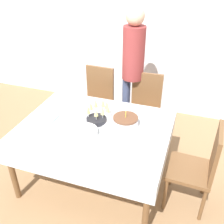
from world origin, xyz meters
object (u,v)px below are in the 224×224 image
dining_chair_far_left (97,99)px  dining_chair_right_end (200,166)px  dining_chair_far_right (144,107)px  birthday_cake (125,121)px  plate_stack_main (85,132)px  plate_stack_dessert (96,120)px  champagne_tray (99,111)px  person_standing (133,62)px

dining_chair_far_left → dining_chair_right_end: bearing=-33.0°
dining_chair_far_right → birthday_cake: (-0.04, -0.79, 0.25)m
birthday_cake → plate_stack_main: bearing=-140.3°
dining_chair_far_right → plate_stack_dessert: (-0.35, -0.82, 0.23)m
dining_chair_far_left → dining_chair_right_end: (1.43, -0.93, 0.00)m
dining_chair_far_left → dining_chair_right_end: size_ratio=1.00×
dining_chair_right_end → plate_stack_main: dining_chair_right_end is taller
plate_stack_main → champagne_tray: bearing=85.4°
dining_chair_far_left → person_standing: 0.72m
birthday_cake → plate_stack_dessert: size_ratio=1.23×
dining_chair_far_right → champagne_tray: bearing=-115.0°
dining_chair_far_left → person_standing: bearing=17.0°
person_standing → champagne_tray: bearing=-98.4°
birthday_cake → dining_chair_far_right: bearing=87.3°
champagne_tray → person_standing: 0.93m
dining_chair_far_right → birthday_cake: size_ratio=3.69×
dining_chair_far_right → dining_chair_right_end: 1.19m
dining_chair_right_end → plate_stack_dessert: bearing=174.8°
dining_chair_far_right → birthday_cake: dining_chair_far_right is taller
dining_chair_far_right → plate_stack_main: (-0.37, -1.07, 0.23)m
dining_chair_far_right → plate_stack_main: dining_chair_far_right is taller
plate_stack_main → person_standing: size_ratio=0.14×
dining_chair_right_end → champagne_tray: size_ratio=2.93×
dining_chair_far_left → person_standing: person_standing is taller
dining_chair_far_left → plate_stack_main: 1.13m
plate_stack_main → person_standing: 1.26m
champagne_tray → plate_stack_main: bearing=-94.6°
dining_chair_right_end → plate_stack_dessert: 1.13m
dining_chair_right_end → plate_stack_main: (-1.13, -0.14, 0.23)m
champagne_tray → plate_stack_main: (-0.03, -0.32, -0.06)m
plate_stack_main → dining_chair_far_left: bearing=105.7°
champagne_tray → person_standing: (0.13, 0.89, 0.25)m
birthday_cake → champagne_tray: (-0.31, 0.04, 0.04)m
person_standing → dining_chair_far_left: bearing=-163.0°
dining_chair_far_left → plate_stack_dessert: dining_chair_far_left is taller
dining_chair_far_left → person_standing: (0.46, 0.14, 0.54)m
champagne_tray → plate_stack_dessert: size_ratio=1.55×
birthday_cake → plate_stack_dessert: birthday_cake is taller
dining_chair_right_end → dining_chair_far_right: bearing=129.1°
dining_chair_far_right → champagne_tray: dining_chair_far_right is taller
dining_chair_right_end → birthday_cake: size_ratio=3.69×
champagne_tray → plate_stack_dessert: champagne_tray is taller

